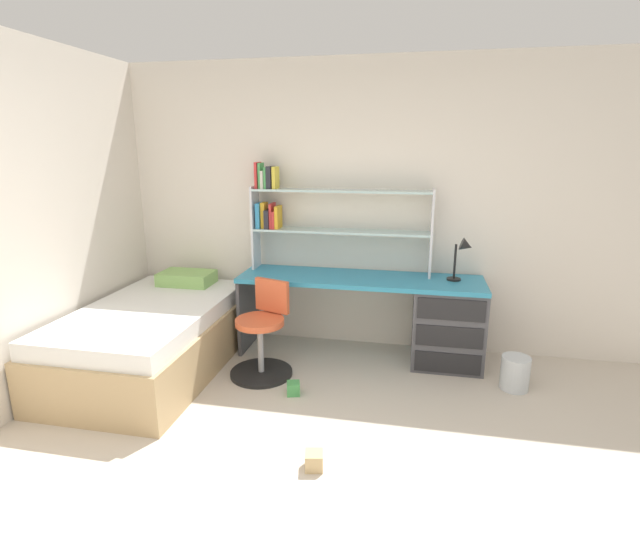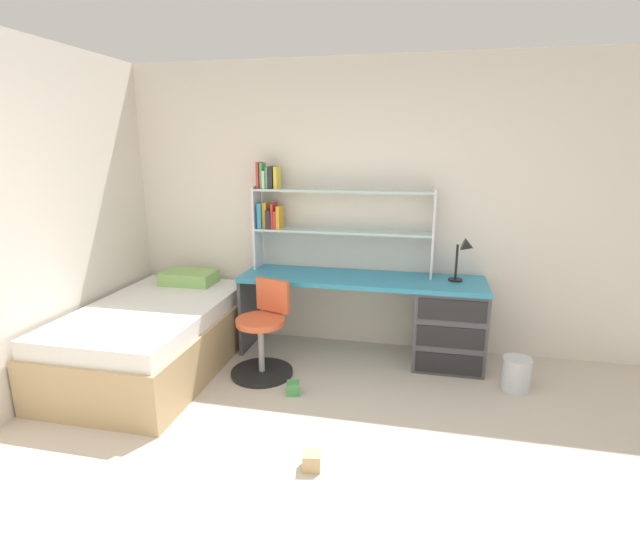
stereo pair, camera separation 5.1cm
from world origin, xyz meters
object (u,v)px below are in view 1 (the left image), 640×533
object	(u,v)px
swivel_chair	(263,339)
toy_block_green_0	(293,388)
desk	(424,317)
toy_block_natural_2	(314,461)
bookshelf_hutch	(314,211)
waste_bin	(515,373)
desk_lamp	(463,253)
bed_platform	(154,337)

from	to	relation	value
swivel_chair	toy_block_green_0	xyz separation A→B (m)	(0.34, -0.29, -0.26)
desk	swivel_chair	world-z (taller)	swivel_chair
toy_block_natural_2	swivel_chair	bearing A→B (deg)	121.22
bookshelf_hutch	toy_block_green_0	world-z (taller)	bookshelf_hutch
desk	toy_block_green_0	world-z (taller)	desk
swivel_chair	desk	bearing A→B (deg)	21.48
toy_block_natural_2	waste_bin	bearing A→B (deg)	42.89
bookshelf_hutch	toy_block_green_0	distance (m)	1.58
desk	swivel_chair	size ratio (longest dim) A/B	2.73
desk	desk_lamp	bearing A→B (deg)	6.14
swivel_chair	bed_platform	world-z (taller)	swivel_chair
swivel_chair	toy_block_natural_2	xyz separation A→B (m)	(0.67, -1.11, -0.26)
desk	bed_platform	distance (m)	2.34
swivel_chair	bed_platform	bearing A→B (deg)	-173.65
desk_lamp	toy_block_natural_2	size ratio (longest dim) A/B	3.64
bed_platform	toy_block_green_0	world-z (taller)	bed_platform
desk_lamp	waste_bin	world-z (taller)	desk_lamp
bed_platform	toy_block_natural_2	size ratio (longest dim) A/B	17.41
bookshelf_hutch	bed_platform	size ratio (longest dim) A/B	0.89
bookshelf_hutch	toy_block_green_0	bearing A→B (deg)	-87.51
waste_bin	toy_block_green_0	world-z (taller)	waste_bin
swivel_chair	bookshelf_hutch	bearing A→B (deg)	66.74
desk_lamp	waste_bin	distance (m)	1.04
bookshelf_hutch	swivel_chair	world-z (taller)	bookshelf_hutch
bookshelf_hutch	waste_bin	xyz separation A→B (m)	(1.73, -0.54, -1.16)
desk	waste_bin	xyz separation A→B (m)	(0.71, -0.38, -0.28)
desk_lamp	toy_block_natural_2	xyz separation A→B (m)	(-0.93, -1.66, -0.94)
desk	desk_lamp	distance (m)	0.65
waste_bin	bookshelf_hutch	bearing A→B (deg)	162.56
desk	toy_block_green_0	distance (m)	1.32
swivel_chair	bed_platform	distance (m)	0.94
bookshelf_hutch	toy_block_natural_2	xyz separation A→B (m)	(0.38, -1.80, -1.24)
toy_block_green_0	bed_platform	bearing A→B (deg)	171.46
desk_lamp	toy_block_green_0	xyz separation A→B (m)	(-1.27, -0.84, -0.95)
bookshelf_hutch	swivel_chair	size ratio (longest dim) A/B	2.07
desk	bed_platform	xyz separation A→B (m)	(-2.25, -0.62, -0.13)
desk	toy_block_natural_2	bearing A→B (deg)	-111.46
swivel_chair	toy_block_green_0	size ratio (longest dim) A/B	7.98
bookshelf_hutch	toy_block_green_0	size ratio (longest dim) A/B	16.55
desk	bed_platform	world-z (taller)	desk
swivel_chair	toy_block_natural_2	size ratio (longest dim) A/B	7.44
desk	bookshelf_hutch	xyz separation A→B (m)	(-1.02, 0.16, 0.88)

